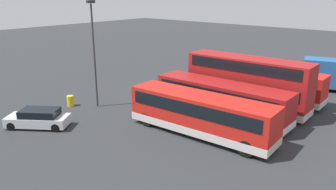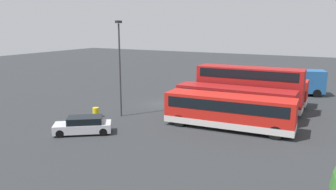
% 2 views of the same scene
% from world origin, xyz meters
% --- Properties ---
extents(ground_plane, '(140.00, 140.00, 0.00)m').
position_xyz_m(ground_plane, '(0.00, 0.00, 0.00)').
color(ground_plane, '#2D3033').
extents(bus_single_deck_near_end, '(2.88, 11.02, 2.95)m').
position_xyz_m(bus_single_deck_near_end, '(-5.48, 9.17, 1.62)').
color(bus_single_deck_near_end, red).
rests_on(bus_single_deck_near_end, ground).
extents(bus_double_decker_second, '(2.89, 10.81, 4.55)m').
position_xyz_m(bus_double_decker_second, '(-1.71, 9.29, 2.45)').
color(bus_double_decker_second, '#A51919').
rests_on(bus_double_decker_second, ground).
extents(bus_single_deck_third, '(2.73, 11.39, 2.95)m').
position_xyz_m(bus_single_deck_third, '(1.63, 8.81, 1.62)').
color(bus_single_deck_third, '#A51919').
rests_on(bus_single_deck_third, ground).
extents(bus_single_deck_fourth, '(3.19, 11.14, 2.95)m').
position_xyz_m(bus_single_deck_fourth, '(5.43, 9.46, 1.62)').
color(bus_single_deck_fourth, red).
rests_on(bus_single_deck_fourth, ground).
extents(box_truck_blue, '(4.60, 7.90, 3.20)m').
position_xyz_m(box_truck_blue, '(-12.46, 12.34, 1.71)').
color(box_truck_blue, '#235999').
rests_on(box_truck_blue, ground).
extents(car_hatchback_silver, '(4.15, 4.78, 1.43)m').
position_xyz_m(car_hatchback_silver, '(12.26, -0.65, 0.70)').
color(car_hatchback_silver, silver).
rests_on(car_hatchback_silver, ground).
extents(lamp_post_tall, '(0.70, 0.30, 9.20)m').
position_xyz_m(lamp_post_tall, '(6.36, -1.12, 5.30)').
color(lamp_post_tall, '#38383D').
rests_on(lamp_post_tall, ground).
extents(waste_bin_yellow, '(0.60, 0.60, 0.95)m').
position_xyz_m(waste_bin_yellow, '(7.87, -3.04, 0.47)').
color(waste_bin_yellow, yellow).
rests_on(waste_bin_yellow, ground).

